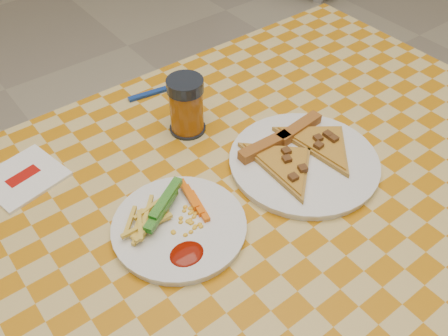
{
  "coord_description": "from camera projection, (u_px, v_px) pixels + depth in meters",
  "views": [
    {
      "loc": [
        -0.37,
        -0.42,
        1.38
      ],
      "look_at": [
        0.01,
        0.07,
        0.78
      ],
      "focal_mm": 40.0,
      "sensor_mm": 36.0,
      "label": 1
    }
  ],
  "objects": [
    {
      "name": "fork",
      "position": [
        163.0,
        89.0,
        1.07
      ],
      "size": [
        0.15,
        0.04,
        0.01
      ],
      "rotation": [
        0.0,
        0.0,
        -0.16
      ],
      "color": "navy",
      "rests_on": "table"
    },
    {
      "name": "plate_right",
      "position": [
        304.0,
        163.0,
        0.9
      ],
      "size": [
        0.35,
        0.35,
        0.01
      ],
      "primitive_type": "cylinder",
      "rotation": [
        0.0,
        0.0,
        0.38
      ],
      "color": "white",
      "rests_on": "table"
    },
    {
      "name": "plate_left",
      "position": [
        179.0,
        228.0,
        0.79
      ],
      "size": [
        0.22,
        0.22,
        0.01
      ],
      "primitive_type": "cylinder",
      "rotation": [
        0.0,
        0.0,
        -0.02
      ],
      "color": "white",
      "rests_on": "table"
    },
    {
      "name": "table",
      "position": [
        246.0,
        231.0,
        0.89
      ],
      "size": [
        1.28,
        0.88,
        0.76
      ],
      "color": "silver",
      "rests_on": "ground"
    },
    {
      "name": "napkin",
      "position": [
        23.0,
        177.0,
        0.88
      ],
      "size": [
        0.15,
        0.14,
        0.01
      ],
      "rotation": [
        0.0,
        0.0,
        0.2
      ],
      "color": "white",
      "rests_on": "table"
    },
    {
      "name": "fries_veggies",
      "position": [
        169.0,
        218.0,
        0.79
      ],
      "size": [
        0.16,
        0.15,
        0.04
      ],
      "color": "#F4DE4D",
      "rests_on": "plate_left"
    },
    {
      "name": "drink_glass",
      "position": [
        186.0,
        106.0,
        0.94
      ],
      "size": [
        0.07,
        0.07,
        0.11
      ],
      "color": "black",
      "rests_on": "table"
    },
    {
      "name": "pizza_slices",
      "position": [
        300.0,
        152.0,
        0.9
      ],
      "size": [
        0.24,
        0.22,
        0.02
      ],
      "color": "gold",
      "rests_on": "plate_right"
    }
  ]
}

